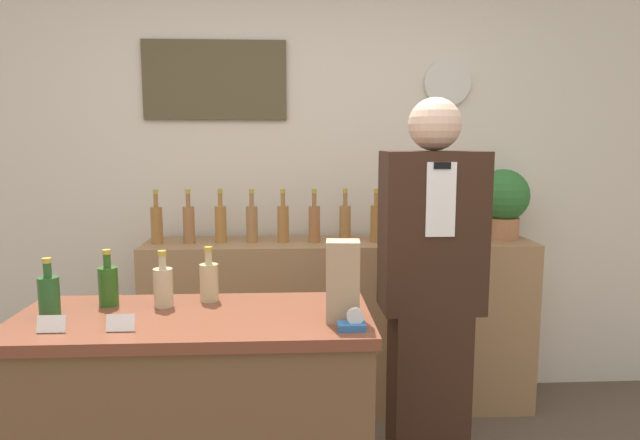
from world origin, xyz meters
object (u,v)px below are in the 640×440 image
tape_dispenser (353,323)px  paper_bag (343,281)px  shopkeeper (430,296)px  potted_plant (503,200)px

tape_dispenser → paper_bag: bearing=104.0°
shopkeeper → tape_dispenser: bearing=-122.8°
potted_plant → tape_dispenser: bearing=-125.7°
paper_bag → tape_dispenser: (0.02, -0.10, -0.12)m
paper_bag → tape_dispenser: 0.15m
potted_plant → shopkeeper: bearing=-127.9°
potted_plant → tape_dispenser: 1.78m
paper_bag → tape_dispenser: paper_bag is taller
shopkeeper → potted_plant: bearing=52.1°
potted_plant → paper_bag: 1.70m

